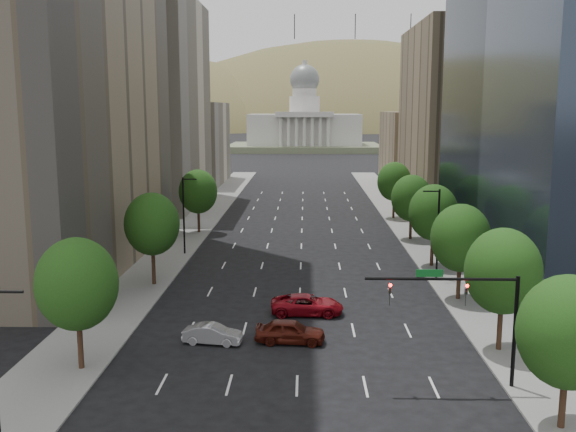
# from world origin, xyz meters

# --- Properties ---
(sidewalk_left) EXTENTS (6.00, 200.00, 0.15)m
(sidewalk_left) POSITION_xyz_m (-15.50, 60.00, 0.07)
(sidewalk_left) COLOR slate
(sidewalk_left) RESTS_ON ground
(sidewalk_right) EXTENTS (6.00, 200.00, 0.15)m
(sidewalk_right) POSITION_xyz_m (15.50, 60.00, 0.07)
(sidewalk_right) COLOR slate
(sidewalk_right) RESTS_ON ground
(midrise_cream_left) EXTENTS (14.00, 30.00, 35.00)m
(midrise_cream_left) POSITION_xyz_m (-25.00, 103.00, 17.50)
(midrise_cream_left) COLOR beige
(midrise_cream_left) RESTS_ON ground
(filler_left) EXTENTS (14.00, 26.00, 18.00)m
(filler_left) POSITION_xyz_m (-25.00, 136.00, 9.00)
(filler_left) COLOR beige
(filler_left) RESTS_ON ground
(parking_tan_right) EXTENTS (14.00, 30.00, 30.00)m
(parking_tan_right) POSITION_xyz_m (25.00, 100.00, 15.00)
(parking_tan_right) COLOR #8C7759
(parking_tan_right) RESTS_ON ground
(filler_right) EXTENTS (14.00, 26.00, 16.00)m
(filler_right) POSITION_xyz_m (25.00, 133.00, 8.00)
(filler_right) COLOR #8C7759
(filler_right) RESTS_ON ground
(tree_right_0) EXTENTS (5.20, 5.20, 8.39)m
(tree_right_0) POSITION_xyz_m (14.00, 25.00, 5.39)
(tree_right_0) COLOR #382316
(tree_right_0) RESTS_ON ground
(tree_right_1) EXTENTS (5.20, 5.20, 8.75)m
(tree_right_1) POSITION_xyz_m (14.00, 36.00, 5.75)
(tree_right_1) COLOR #382316
(tree_right_1) RESTS_ON ground
(tree_right_2) EXTENTS (5.20, 5.20, 8.61)m
(tree_right_2) POSITION_xyz_m (14.00, 48.00, 5.60)
(tree_right_2) COLOR #382316
(tree_right_2) RESTS_ON ground
(tree_right_3) EXTENTS (5.20, 5.20, 8.89)m
(tree_right_3) POSITION_xyz_m (14.00, 60.00, 5.89)
(tree_right_3) COLOR #382316
(tree_right_3) RESTS_ON ground
(tree_right_4) EXTENTS (5.20, 5.20, 8.46)m
(tree_right_4) POSITION_xyz_m (14.00, 74.00, 5.46)
(tree_right_4) COLOR #382316
(tree_right_4) RESTS_ON ground
(tree_right_5) EXTENTS (5.20, 5.20, 8.75)m
(tree_right_5) POSITION_xyz_m (14.00, 90.00, 5.75)
(tree_right_5) COLOR #382316
(tree_right_5) RESTS_ON ground
(tree_left_0) EXTENTS (5.20, 5.20, 8.75)m
(tree_left_0) POSITION_xyz_m (-14.00, 32.00, 5.75)
(tree_left_0) COLOR #382316
(tree_left_0) RESTS_ON ground
(tree_left_1) EXTENTS (5.20, 5.20, 8.97)m
(tree_left_1) POSITION_xyz_m (-14.00, 52.00, 5.96)
(tree_left_1) COLOR #382316
(tree_left_1) RESTS_ON ground
(tree_left_2) EXTENTS (5.20, 5.20, 8.68)m
(tree_left_2) POSITION_xyz_m (-14.00, 78.00, 5.68)
(tree_left_2) COLOR #382316
(tree_left_2) RESTS_ON ground
(streetlight_rn) EXTENTS (1.70, 0.20, 9.00)m
(streetlight_rn) POSITION_xyz_m (13.44, 55.00, 4.84)
(streetlight_rn) COLOR black
(streetlight_rn) RESTS_ON ground
(streetlight_ln) EXTENTS (1.70, 0.20, 9.00)m
(streetlight_ln) POSITION_xyz_m (-13.44, 65.00, 4.84)
(streetlight_ln) COLOR black
(streetlight_ln) RESTS_ON ground
(traffic_signal) EXTENTS (9.12, 0.40, 7.38)m
(traffic_signal) POSITION_xyz_m (10.53, 30.00, 5.17)
(traffic_signal) COLOR black
(traffic_signal) RESTS_ON ground
(capitol) EXTENTS (60.00, 40.00, 35.20)m
(capitol) POSITION_xyz_m (0.00, 249.71, 8.58)
(capitol) COLOR #596647
(capitol) RESTS_ON ground
(foothills) EXTENTS (720.00, 413.00, 263.00)m
(foothills) POSITION_xyz_m (34.67, 599.39, -37.78)
(foothills) COLOR brown
(foothills) RESTS_ON ground
(car_maroon) EXTENTS (5.15, 2.33, 1.72)m
(car_maroon) POSITION_xyz_m (-0.60, 37.22, 0.86)
(car_maroon) COLOR #46130B
(car_maroon) RESTS_ON ground
(car_silver) EXTENTS (4.43, 2.03, 1.41)m
(car_silver) POSITION_xyz_m (-6.18, 36.94, 0.70)
(car_silver) COLOR #A6A5AB
(car_silver) RESTS_ON ground
(car_red_far) EXTENTS (5.94, 2.74, 1.65)m
(car_red_far) POSITION_xyz_m (0.65, 43.71, 0.83)
(car_red_far) COLOR maroon
(car_red_far) RESTS_ON ground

